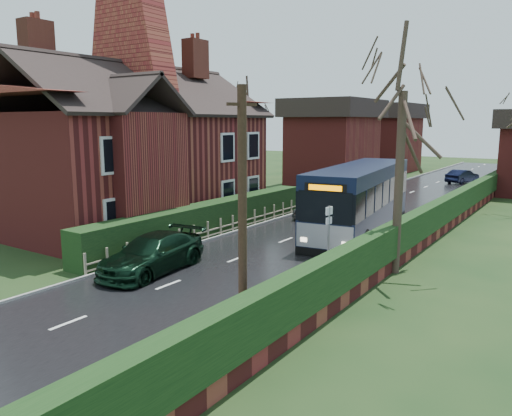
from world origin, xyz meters
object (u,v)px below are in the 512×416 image
Objects in this scene: car_silver at (316,207)px; telegraph_pole at (242,218)px; car_green at (153,254)px; bus at (360,200)px; bus_stop_sign at (329,229)px; brick_house at (135,145)px.

car_silver is 0.58× the size of telegraph_pole.
car_silver is 13.15m from car_green.
bus_stop_sign is at bearing -83.75° from bus.
bus is 4.46× the size of bus_stop_sign.
car_silver is (-3.71, 2.36, -1.06)m from bus.
brick_house is 2.26× the size of telegraph_pole.
bus is 14.25m from telegraph_pole.
car_silver is at bearing 130.61° from telegraph_pole.
telegraph_pole is at bearing -32.43° from car_green.
car_green is at bearing -39.70° from brick_house.
telegraph_pole is (0.80, -6.57, 1.57)m from bus_stop_sign.
car_silver is at bearing 83.27° from car_green.
car_silver is at bearing 140.03° from bus.
bus_stop_sign is 0.40× the size of telegraph_pole.
brick_house is 5.68× the size of bus_stop_sign.
telegraph_pole is (2.59, -13.93, 1.57)m from bus.
bus is 2.37× the size of car_green.
brick_house is at bearing 134.00° from car_green.
car_green is 7.57m from telegraph_pole.
brick_house reaches higher than bus_stop_sign.
telegraph_pole is at bearing -33.81° from brick_house.
bus reaches higher than bus_stop_sign.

